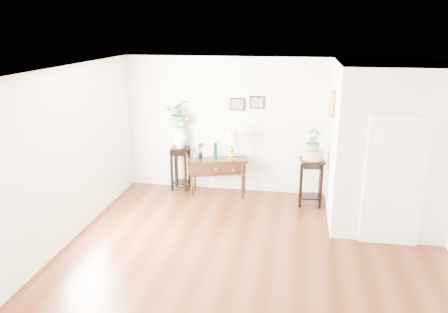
% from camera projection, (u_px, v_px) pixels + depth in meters
% --- Properties ---
extents(floor, '(6.00, 5.50, 0.02)m').
position_uv_depth(floor, '(253.00, 256.00, 6.71)').
color(floor, '#502516').
rests_on(floor, ground).
extents(ceiling, '(6.00, 5.50, 0.02)m').
position_uv_depth(ceiling, '(257.00, 71.00, 5.89)').
color(ceiling, white).
rests_on(ceiling, ground).
extents(wall_back, '(6.00, 0.02, 2.80)m').
position_uv_depth(wall_back, '(269.00, 127.00, 8.89)').
color(wall_back, white).
rests_on(wall_back, ground).
extents(wall_front, '(6.00, 0.02, 2.80)m').
position_uv_depth(wall_front, '(222.00, 271.00, 3.71)').
color(wall_front, white).
rests_on(wall_front, ground).
extents(wall_left, '(0.02, 5.50, 2.80)m').
position_uv_depth(wall_left, '(63.00, 159.00, 6.79)').
color(wall_left, white).
rests_on(wall_left, ground).
extents(partition, '(1.80, 1.95, 2.80)m').
position_uv_depth(partition, '(385.00, 144.00, 7.63)').
color(partition, white).
rests_on(partition, floor).
extents(door, '(0.90, 0.05, 2.10)m').
position_uv_depth(door, '(394.00, 182.00, 6.79)').
color(door, white).
rests_on(door, floor).
extents(art_print_left, '(0.30, 0.02, 0.25)m').
position_uv_depth(art_print_left, '(237.00, 104.00, 8.85)').
color(art_print_left, black).
rests_on(art_print_left, wall_back).
extents(art_print_right, '(0.30, 0.02, 0.25)m').
position_uv_depth(art_print_right, '(257.00, 102.00, 8.77)').
color(art_print_right, black).
rests_on(art_print_right, wall_back).
extents(wall_ornament, '(0.07, 0.51, 0.51)m').
position_uv_depth(wall_ornament, '(332.00, 104.00, 7.71)').
color(wall_ornament, '#D98B47').
rests_on(wall_ornament, partition).
extents(console_table, '(1.23, 0.72, 0.78)m').
position_uv_depth(console_table, '(218.00, 177.00, 8.97)').
color(console_table, black).
rests_on(console_table, floor).
extents(table_lamp, '(0.47, 0.47, 0.62)m').
position_uv_depth(table_lamp, '(232.00, 143.00, 8.71)').
color(table_lamp, gold).
rests_on(table_lamp, console_table).
extents(green_vase, '(0.09, 0.09, 0.34)m').
position_uv_depth(green_vase, '(215.00, 151.00, 8.82)').
color(green_vase, black).
rests_on(green_vase, console_table).
extents(potted_plant, '(0.21, 0.18, 0.33)m').
position_uv_depth(potted_plant, '(199.00, 150.00, 8.87)').
color(potted_plant, '#43803F').
rests_on(potted_plant, console_table).
extents(plant_stand_a, '(0.38, 0.38, 0.93)m').
position_uv_depth(plant_stand_a, '(181.00, 168.00, 9.29)').
color(plant_stand_a, black).
rests_on(plant_stand_a, floor).
extents(porcelain_vase, '(0.28, 0.28, 0.49)m').
position_uv_depth(porcelain_vase, '(180.00, 137.00, 9.09)').
color(porcelain_vase, white).
rests_on(porcelain_vase, plant_stand_a).
extents(lily_arrangement, '(0.59, 0.52, 0.60)m').
position_uv_depth(lily_arrangement, '(179.00, 115.00, 8.95)').
color(lily_arrangement, '#43803F').
rests_on(lily_arrangement, porcelain_vase).
extents(plant_stand_b, '(0.51, 0.51, 0.93)m').
position_uv_depth(plant_stand_b, '(311.00, 182.00, 8.50)').
color(plant_stand_b, black).
rests_on(plant_stand_b, floor).
extents(ceramic_bowl, '(0.40, 0.40, 0.17)m').
position_uv_depth(ceramic_bowl, '(312.00, 155.00, 8.34)').
color(ceramic_bowl, tan).
rests_on(ceramic_bowl, plant_stand_b).
extents(narcissus, '(0.34, 0.34, 0.48)m').
position_uv_depth(narcissus, '(313.00, 141.00, 8.26)').
color(narcissus, '#43803F').
rests_on(narcissus, ceramic_bowl).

